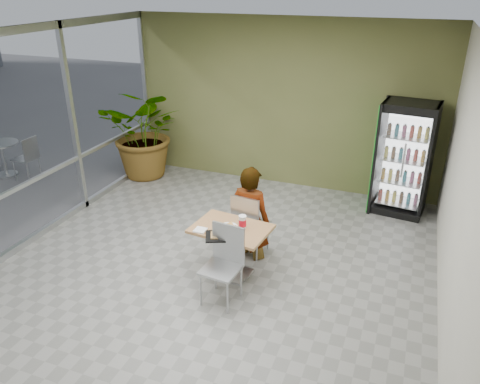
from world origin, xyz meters
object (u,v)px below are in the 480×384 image
(dining_table, at_px, (231,241))
(seated_woman, at_px, (250,221))
(soda_cup, at_px, (242,222))
(potted_plant, at_px, (146,132))
(chair_near, at_px, (225,258))
(cafeteria_tray, at_px, (222,236))
(beverage_fridge, at_px, (404,159))
(chair_far, at_px, (248,221))

(dining_table, xyz_separation_m, seated_woman, (0.06, 0.60, 0.02))
(soda_cup, relative_size, potted_plant, 0.10)
(dining_table, distance_m, chair_near, 0.50)
(cafeteria_tray, bearing_deg, soda_cup, 62.29)
(dining_table, height_order, seated_woman, seated_woman)
(cafeteria_tray, height_order, potted_plant, potted_plant)
(dining_table, distance_m, beverage_fridge, 3.56)
(beverage_fridge, distance_m, potted_plant, 4.98)
(beverage_fridge, bearing_deg, seated_woman, -123.37)
(chair_far, height_order, seated_woman, seated_woman)
(dining_table, height_order, beverage_fridge, beverage_fridge)
(soda_cup, xyz_separation_m, potted_plant, (-3.10, 2.71, 0.10))
(chair_far, relative_size, beverage_fridge, 0.51)
(chair_near, distance_m, soda_cup, 0.59)
(seated_woman, bearing_deg, chair_far, 83.48)
(dining_table, bearing_deg, potted_plant, 137.04)
(soda_cup, bearing_deg, chair_near, -94.27)
(dining_table, distance_m, seated_woman, 0.60)
(dining_table, bearing_deg, soda_cup, 15.55)
(chair_near, bearing_deg, chair_far, 98.98)
(chair_far, height_order, potted_plant, potted_plant)
(chair_near, relative_size, cafeteria_tray, 2.45)
(cafeteria_tray, height_order, beverage_fridge, beverage_fridge)
(chair_far, height_order, soda_cup, chair_far)
(seated_woman, height_order, soda_cup, seated_woman)
(soda_cup, height_order, potted_plant, potted_plant)
(beverage_fridge, bearing_deg, dining_table, -117.79)
(cafeteria_tray, bearing_deg, chair_near, -58.61)
(chair_far, height_order, chair_near, chair_near)
(soda_cup, distance_m, beverage_fridge, 3.42)
(dining_table, xyz_separation_m, potted_plant, (-2.96, 2.75, 0.40))
(cafeteria_tray, bearing_deg, seated_woman, 84.86)
(chair_near, height_order, beverage_fridge, beverage_fridge)
(chair_near, bearing_deg, potted_plant, 138.91)
(beverage_fridge, bearing_deg, chair_near, -112.36)
(seated_woman, bearing_deg, dining_table, 91.68)
(dining_table, bearing_deg, seated_woman, 84.35)
(chair_far, relative_size, cafeteria_tray, 2.43)
(soda_cup, height_order, beverage_fridge, beverage_fridge)
(chair_near, relative_size, seated_woman, 0.59)
(chair_far, xyz_separation_m, potted_plant, (-3.00, 2.21, 0.35))
(dining_table, distance_m, cafeteria_tray, 0.36)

